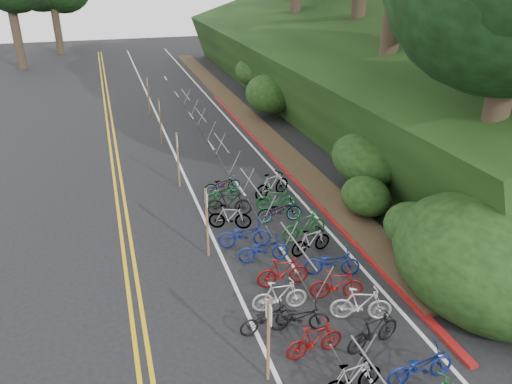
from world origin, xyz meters
TOP-DOWN VIEW (x-y plane):
  - ground at (0.00, 0.00)m, footprint 120.00×120.00m
  - road_markings at (0.63, 10.10)m, footprint 7.47×80.00m
  - red_curb at (5.70, 12.00)m, footprint 0.25×28.00m
  - embankment at (12.96, 19.04)m, footprint 14.30×48.14m
  - bike_racks_rest at (3.00, 13.00)m, footprint 1.14×23.00m
  - signpost_near at (0.78, -0.81)m, footprint 0.08×0.40m
  - signposts_rest at (0.60, 14.00)m, footprint 0.08×18.40m
  - bike_front at (1.30, 0.84)m, footprint 0.74×1.63m
  - bike_valet at (3.00, 3.39)m, footprint 3.46×14.36m

SIDE VIEW (x-z plane):
  - ground at x=0.00m, z-range 0.00..0.00m
  - road_markings at x=0.63m, z-range 0.00..0.01m
  - red_curb at x=5.70m, z-range 0.00..0.10m
  - bike_front at x=1.30m, z-range 0.00..0.83m
  - bike_valet at x=3.00m, z-range -0.06..1.03m
  - bike_racks_rest at x=3.00m, z-range 0.27..1.44m
  - signpost_near at x=0.78m, z-range 0.17..2.49m
  - signposts_rest at x=0.60m, z-range 0.18..2.68m
  - embankment at x=12.96m, z-range -1.99..7.12m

